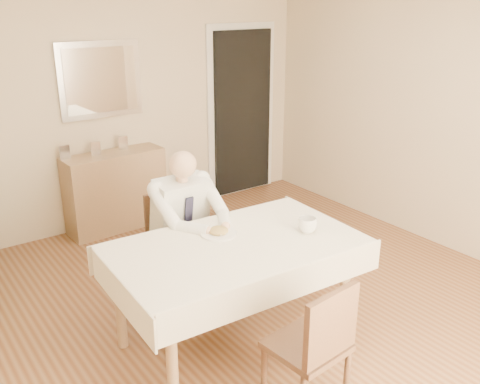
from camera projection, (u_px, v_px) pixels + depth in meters
room at (270, 158)px, 3.64m from camera, size 5.00×5.02×2.60m
doorway at (242, 113)px, 6.47m from camera, size 0.96×0.07×2.10m
mirror at (101, 80)px, 5.33m from camera, size 0.86×0.04×0.76m
dining_table at (236, 254)px, 3.68m from camera, size 1.76×1.10×0.75m
chair_far at (175, 237)px, 4.42m from camera, size 0.44×0.45×0.83m
chair_near at (316, 343)px, 3.05m from camera, size 0.44×0.44×0.86m
seated_man at (191, 223)px, 4.13m from camera, size 0.48×0.72×1.24m
plate at (219, 234)px, 3.78m from camera, size 0.26×0.26×0.02m
food at (219, 231)px, 3.77m from camera, size 0.14×0.14×0.06m
knife at (228, 233)px, 3.75m from camera, size 0.01×0.13×0.01m
fork at (219, 236)px, 3.71m from camera, size 0.01×0.13×0.01m
coffee_mug at (307, 225)px, 3.81m from camera, size 0.17×0.17×0.11m
sideboard at (116, 191)px, 5.61m from camera, size 1.05×0.40×0.83m
photo_frame_left at (65, 152)px, 5.24m from camera, size 0.10×0.02×0.14m
photo_frame_center at (96, 149)px, 5.37m from camera, size 0.10×0.02×0.14m
photo_frame_right at (123, 143)px, 5.58m from camera, size 0.10×0.02×0.14m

